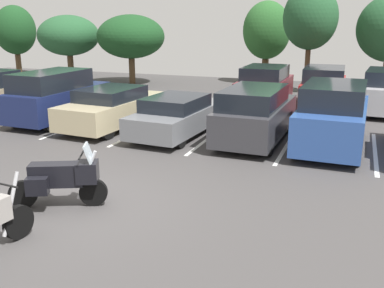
% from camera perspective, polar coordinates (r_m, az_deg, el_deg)
% --- Properties ---
extents(ground, '(44.00, 44.00, 0.10)m').
position_cam_1_polar(ground, '(10.06, -14.47, -7.77)').
color(ground, '#423F3F').
extents(motorcycle_touring, '(1.94, 1.21, 1.39)m').
position_cam_1_polar(motorcycle_touring, '(9.78, -16.54, -4.25)').
color(motorcycle_touring, black).
rests_on(motorcycle_touring, ground).
extents(parking_stripes, '(18.52, 4.73, 0.01)m').
position_cam_1_polar(parking_stripes, '(15.61, -2.19, 1.39)').
color(parking_stripes, silver).
rests_on(parking_stripes, ground).
extents(car_navy, '(1.94, 4.67, 1.99)m').
position_cam_1_polar(car_navy, '(18.08, -16.99, 5.91)').
color(car_navy, navy).
rests_on(car_navy, ground).
extents(car_champagne, '(2.25, 4.87, 1.48)m').
position_cam_1_polar(car_champagne, '(16.67, -10.18, 4.68)').
color(car_champagne, '#C1B289').
rests_on(car_champagne, ground).
extents(car_grey, '(2.17, 4.84, 1.37)m').
position_cam_1_polar(car_grey, '(15.37, -1.74, 3.75)').
color(car_grey, slate).
rests_on(car_grey, ground).
extents(car_charcoal, '(1.94, 4.66, 1.81)m').
position_cam_1_polar(car_charcoal, '(14.57, 8.21, 3.82)').
color(car_charcoal, '#38383D').
rests_on(car_charcoal, ground).
extents(car_blue, '(2.02, 4.64, 2.03)m').
position_cam_1_polar(car_blue, '(14.25, 17.72, 3.38)').
color(car_blue, '#2D519E').
rests_on(car_blue, ground).
extents(car_far_maroon, '(2.00, 4.35, 1.82)m').
position_cam_1_polar(car_far_maroon, '(21.00, 9.40, 7.43)').
color(car_far_maroon, maroon).
rests_on(car_far_maroon, ground).
extents(car_far_red, '(1.90, 4.50, 1.89)m').
position_cam_1_polar(car_far_red, '(20.68, 16.62, 6.91)').
color(car_far_red, maroon).
rests_on(car_far_red, ground).
extents(tree_center_right, '(4.11, 4.11, 4.18)m').
position_cam_1_polar(tree_center_right, '(27.90, -7.90, 13.55)').
color(tree_center_right, '#4C3823').
rests_on(tree_center_right, ground).
extents(tree_far_right, '(2.84, 2.84, 5.63)m').
position_cam_1_polar(tree_far_right, '(24.79, 15.04, 15.45)').
color(tree_far_right, '#4C3823').
rests_on(tree_far_right, ground).
extents(tree_right, '(2.93, 2.93, 4.99)m').
position_cam_1_polar(tree_right, '(28.46, 9.62, 14.24)').
color(tree_right, '#4C3823').
rests_on(tree_right, ground).
extents(tree_far_left, '(3.91, 3.91, 4.17)m').
position_cam_1_polar(tree_far_left, '(30.31, -15.65, 13.33)').
color(tree_far_left, '#4C3823').
rests_on(tree_far_left, ground).
extents(tree_center_left, '(2.89, 2.89, 4.87)m').
position_cam_1_polar(tree_center_left, '(35.06, -21.87, 13.47)').
color(tree_center_left, '#4C3823').
rests_on(tree_center_left, ground).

